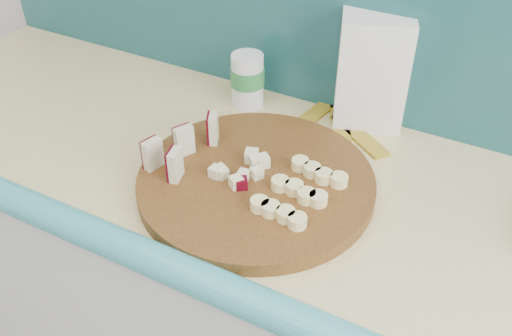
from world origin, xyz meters
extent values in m
cube|color=#E7CD87|center=(0.10, 1.50, 0.90)|extent=(2.20, 0.60, 0.03)
cube|color=teal|center=(0.10, 1.20, 0.90)|extent=(2.20, 0.06, 0.03)
cube|color=teal|center=(0.10, 1.79, 1.16)|extent=(2.20, 0.02, 0.50)
cylinder|color=#45280E|center=(-0.06, 1.44, 0.92)|extent=(0.50, 0.50, 0.03)
cube|color=beige|center=(-0.24, 1.38, 0.97)|extent=(0.02, 0.04, 0.06)
cube|color=#4C0513|center=(-0.25, 1.38, 0.97)|extent=(0.01, 0.04, 0.06)
cube|color=beige|center=(-0.22, 1.44, 0.97)|extent=(0.02, 0.04, 0.06)
cube|color=#4C0513|center=(-0.23, 1.44, 0.97)|extent=(0.01, 0.04, 0.06)
cube|color=beige|center=(-0.19, 1.50, 0.97)|extent=(0.02, 0.04, 0.06)
cube|color=#4C0513|center=(-0.20, 1.50, 0.97)|extent=(0.01, 0.04, 0.06)
cube|color=beige|center=(-0.19, 1.37, 0.97)|extent=(0.02, 0.04, 0.06)
cube|color=#4C0513|center=(-0.20, 1.37, 0.97)|extent=(0.01, 0.04, 0.06)
cube|color=#F2ECC1|center=(-0.08, 1.44, 0.95)|extent=(0.02, 0.02, 0.02)
cube|color=#F2ECC1|center=(-0.07, 1.45, 0.95)|extent=(0.02, 0.02, 0.02)
cube|color=#4C0513|center=(-0.07, 1.47, 0.95)|extent=(0.02, 0.02, 0.02)
cube|color=#F2ECC1|center=(-0.09, 1.46, 0.95)|extent=(0.02, 0.02, 0.02)
cube|color=#F2ECC1|center=(-0.10, 1.46, 0.95)|extent=(0.02, 0.02, 0.02)
cube|color=#F2ECC1|center=(-0.11, 1.46, 0.95)|extent=(0.02, 0.02, 0.02)
cube|color=#F2ECC1|center=(-0.10, 1.44, 0.95)|extent=(0.02, 0.02, 0.02)
cube|color=#F2ECC1|center=(-0.10, 1.43, 0.95)|extent=(0.02, 0.02, 0.02)
cube|color=#4C0513|center=(-0.09, 1.41, 0.95)|extent=(0.02, 0.02, 0.02)
cube|color=#F2ECC1|center=(-0.08, 1.43, 0.95)|extent=(0.02, 0.02, 0.02)
cube|color=#F2ECC1|center=(-0.07, 1.43, 0.95)|extent=(0.02, 0.02, 0.02)
cylinder|color=#FDEC9A|center=(-0.01, 1.37, 0.95)|extent=(0.03, 0.03, 0.02)
cylinder|color=#FDEC9A|center=(0.01, 1.36, 0.95)|extent=(0.03, 0.03, 0.02)
cylinder|color=#FDEC9A|center=(0.04, 1.36, 0.95)|extent=(0.03, 0.03, 0.02)
cylinder|color=#FDEC9A|center=(0.07, 1.36, 0.95)|extent=(0.03, 0.03, 0.02)
cylinder|color=#FDEC9A|center=(0.00, 1.43, 0.95)|extent=(0.03, 0.03, 0.02)
cylinder|color=#FDEC9A|center=(0.02, 1.43, 0.95)|extent=(0.03, 0.03, 0.02)
cylinder|color=#FDEC9A|center=(0.05, 1.43, 0.95)|extent=(0.03, 0.03, 0.02)
cylinder|color=#FDEC9A|center=(0.07, 1.42, 0.95)|extent=(0.03, 0.03, 0.02)
cylinder|color=#FDEC9A|center=(0.00, 1.50, 0.95)|extent=(0.03, 0.03, 0.02)
cylinder|color=#FDEC9A|center=(0.03, 1.50, 0.95)|extent=(0.03, 0.03, 0.02)
cylinder|color=#FDEC9A|center=(0.06, 1.49, 0.95)|extent=(0.03, 0.03, 0.02)
cylinder|color=#FDEC9A|center=(0.08, 1.49, 0.95)|extent=(0.03, 0.03, 0.02)
cube|color=white|center=(0.04, 1.76, 1.03)|extent=(0.17, 0.14, 0.24)
cylinder|color=white|center=(-0.22, 1.70, 0.97)|extent=(0.07, 0.07, 0.12)
cylinder|color=#308441|center=(-0.22, 1.70, 0.98)|extent=(0.08, 0.08, 0.04)
cube|color=gold|center=(-0.07, 1.71, 0.91)|extent=(0.07, 0.18, 0.01)
cube|color=gold|center=(0.00, 1.73, 0.91)|extent=(0.11, 0.17, 0.01)
cube|color=gold|center=(0.05, 1.70, 0.91)|extent=(0.16, 0.13, 0.01)
camera|label=1|loc=(0.33, 0.71, 1.60)|focal=40.00mm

